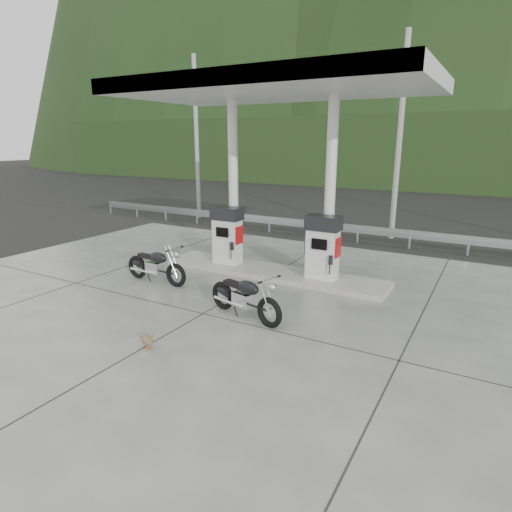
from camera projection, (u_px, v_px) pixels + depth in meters
The scene contains 17 objects.
ground at pixel (227, 301), 10.93m from camera, with size 160.00×160.00×0.00m, color black.
forecourt_apron at pixel (227, 301), 10.93m from camera, with size 18.00×14.00×0.02m, color slate.
pump_island at pixel (272, 272), 13.00m from camera, with size 7.00×1.40×0.15m, color #9F9D94.
gas_pump_left at pixel (227, 235), 13.51m from camera, with size 0.95×0.55×1.80m, color silver, non-canonical shape.
gas_pump_right at pixel (323, 247), 11.98m from camera, with size 0.95×0.55×1.80m, color silver, non-canonical shape.
canopy_column_left at pixel (233, 183), 13.42m from camera, with size 0.30×0.30×5.00m, color white.
canopy_column_right at pixel (330, 189), 11.90m from camera, with size 0.30×0.30×5.00m, color white.
canopy_roof at pixel (274, 87), 11.61m from camera, with size 8.50×5.00×0.40m, color white.
guardrail at pixel (334, 223), 17.45m from camera, with size 26.00×0.16×1.42m, color #919498, non-canonical shape.
road at pixel (358, 225), 20.57m from camera, with size 60.00×7.00×0.01m, color black.
utility_pole_a at pixel (197, 139), 21.66m from camera, with size 0.22×0.22×8.00m, color gray.
utility_pole_b at pixel (399, 139), 16.89m from camera, with size 0.22×0.22×8.00m, color gray.
tree_band at pixel (426, 152), 35.30m from camera, with size 80.00×6.00×6.00m, color black.
forested_hills at pixel (457, 168), 61.25m from camera, with size 100.00×40.00×140.00m, color black, non-canonical shape.
motorcycle_left at pixel (156, 266), 12.21m from camera, with size 2.05×0.65×0.97m, color black, non-canonical shape.
motorcycle_right at pixel (245, 297), 9.76m from camera, with size 2.07×0.65×0.98m, color black, non-canonical shape.
duck at pixel (147, 341), 8.39m from camera, with size 0.43×0.12×0.31m, color brown, non-canonical shape.
Camera 1 is at (5.72, -8.53, 3.99)m, focal length 30.00 mm.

